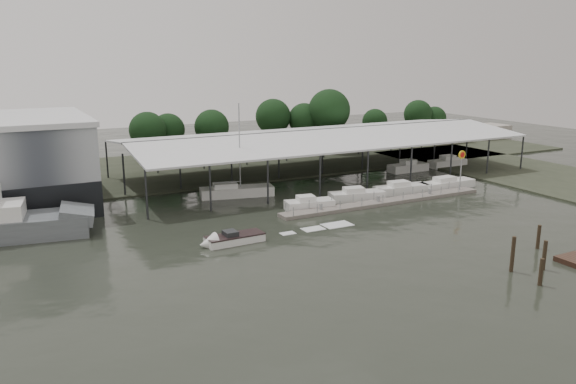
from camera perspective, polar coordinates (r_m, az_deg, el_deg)
name	(u,v)px	position (r m, az deg, el deg)	size (l,w,h in m)	color
ground	(320,247)	(52.54, 3.32, -5.58)	(200.00, 200.00, 0.00)	#272B23
land_strip_far	(184,168)	(89.95, -10.54, 2.39)	(140.00, 30.00, 0.30)	#393E2E
land_strip_east	(552,178)	(89.67, 25.27, 1.27)	(20.00, 60.00, 0.30)	#393E2E
covered_boat_shed	(323,134)	(83.13, 3.54, 5.90)	(58.24, 24.00, 6.96)	silver
floating_dock	(385,202)	(68.54, 9.81, -1.00)	(28.00, 2.00, 1.40)	slate
shell_fuel_sign	(461,163)	(75.52, 17.21, 2.83)	(1.10, 0.18, 5.55)	#939698
distant_commercial_buildings	(454,132)	(122.51, 16.50, 5.83)	(22.00, 8.00, 4.00)	gray
white_sailboat	(236,191)	(71.23, -5.34, 0.07)	(9.53, 4.47, 11.90)	silver
speedboat_underway	(230,240)	(53.49, -5.95, -4.84)	(17.31, 2.79, 2.00)	silver
moored_cruiser_0	(309,204)	(65.05, 2.14, -1.22)	(5.90, 3.08, 1.70)	silver
moored_cruiser_1	(356,195)	(69.62, 6.96, -0.32)	(7.18, 3.54, 1.70)	silver
moored_cruiser_2	(401,189)	(73.96, 11.42, 0.33)	(7.60, 2.85, 1.70)	silver
moored_cruiser_3	(447,184)	(78.11, 15.82, 0.79)	(8.18, 2.29, 1.70)	silver
mooring_pilings	(560,264)	(50.33, 25.92, -6.63)	(7.40, 10.72, 3.62)	#34271A
horizon_tree_line	(299,119)	(102.97, 1.09, 7.45)	(64.58, 12.05, 11.52)	#2F2114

